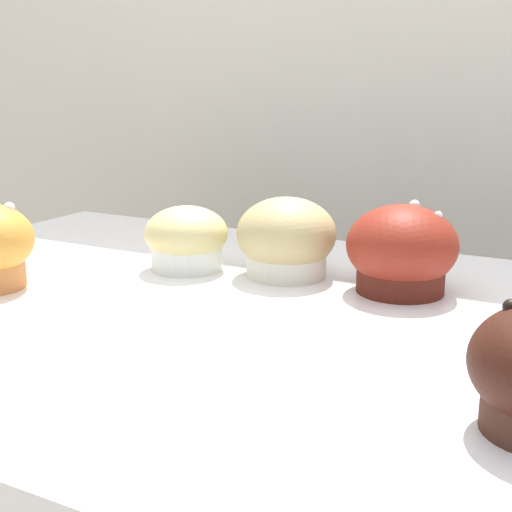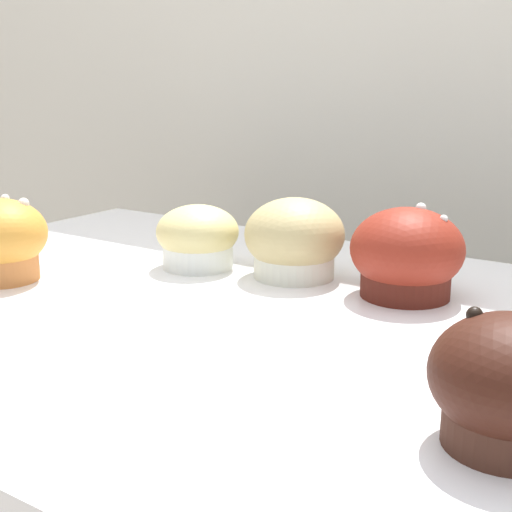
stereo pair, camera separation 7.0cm
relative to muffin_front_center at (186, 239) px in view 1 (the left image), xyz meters
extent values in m
cube|color=beige|center=(0.15, 0.50, -0.07)|extent=(3.20, 0.10, 1.80)
cylinder|color=white|center=(0.00, 0.00, -0.01)|extent=(0.08, 0.08, 0.04)
ellipsoid|color=#D8C77E|center=(0.00, 0.00, 0.01)|extent=(0.10, 0.10, 0.06)
sphere|color=black|center=(0.39, -0.22, 0.04)|extent=(0.01, 0.01, 0.01)
cylinder|color=#511C13|center=(0.24, 0.03, -0.01)|extent=(0.09, 0.09, 0.05)
ellipsoid|color=maroon|center=(0.24, 0.03, 0.01)|extent=(0.11, 0.11, 0.08)
sphere|color=white|center=(0.28, 0.03, 0.05)|extent=(0.01, 0.01, 0.01)
sphere|color=white|center=(0.25, 0.04, 0.05)|extent=(0.01, 0.01, 0.01)
cylinder|color=silver|center=(0.11, 0.03, -0.01)|extent=(0.09, 0.09, 0.05)
ellipsoid|color=tan|center=(0.11, 0.03, 0.01)|extent=(0.11, 0.11, 0.08)
sphere|color=white|center=(-0.13, -0.14, 0.05)|extent=(0.01, 0.01, 0.01)
camera|label=1|loc=(0.44, -0.66, 0.18)|focal=50.00mm
camera|label=2|loc=(0.50, -0.63, 0.18)|focal=50.00mm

